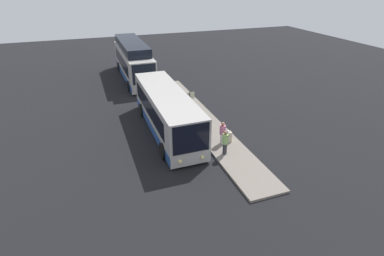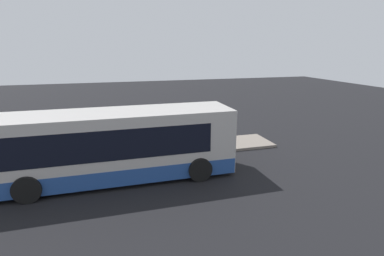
% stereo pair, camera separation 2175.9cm
% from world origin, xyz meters
% --- Properties ---
extents(ground, '(80.00, 80.00, 0.00)m').
position_xyz_m(ground, '(0.00, 0.00, 0.00)').
color(ground, black).
extents(platform, '(20.00, 2.44, 0.16)m').
position_xyz_m(platform, '(0.00, 2.82, 0.08)').
color(platform, slate).
rests_on(platform, ground).
extents(bus_lead, '(10.71, 2.88, 3.06)m').
position_xyz_m(bus_lead, '(0.62, -0.20, 1.53)').
color(bus_lead, '#B2ADA8').
rests_on(bus_lead, ground).
extents(bus_second, '(11.65, 2.89, 4.09)m').
position_xyz_m(bus_second, '(-13.11, -0.20, 1.85)').
color(bus_second, '#B2ADA8').
rests_on(bus_second, ground).
extents(passenger_boarding, '(0.52, 0.52, 1.68)m').
position_xyz_m(passenger_boarding, '(5.37, 2.32, 1.06)').
color(passenger_boarding, '#2D2D33').
rests_on(passenger_boarding, platform).
extents(passenger_waiting, '(0.51, 0.66, 1.61)m').
position_xyz_m(passenger_waiting, '(4.07, 2.76, 1.01)').
color(passenger_waiting, silver).
rests_on(passenger_waiting, platform).
extents(suitcase, '(0.48, 0.24, 0.98)m').
position_xyz_m(suitcase, '(3.94, 3.32, 0.53)').
color(suitcase, beige).
rests_on(suitcase, platform).
extents(sign_post, '(0.10, 0.77, 2.34)m').
position_xyz_m(sign_post, '(-0.26, 1.90, 1.68)').
color(sign_post, '#4C4C51').
rests_on(sign_post, platform).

